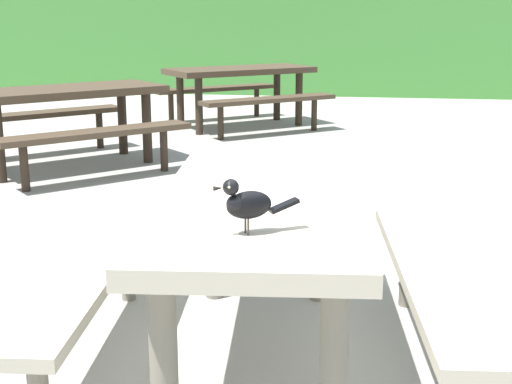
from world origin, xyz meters
The scene contains 5 objects.
hedge_wall centered at (0.00, 10.57, 1.14)m, with size 28.00×1.71×2.28m, color #428438.
picnic_table_foreground centered at (-0.35, 0.15, 0.56)m, with size 1.83×1.86×0.74m.
bird_grackle centered at (-0.32, -0.40, 0.84)m, with size 0.26×0.16×0.18m.
picnic_table_mid_right centered at (-2.69, 3.72, 0.56)m, with size 2.40×2.40×0.74m.
picnic_table_far_centre centered at (-1.48, 6.31, 0.56)m, with size 2.38×2.38×0.74m.
Camera 1 is at (0.04, -2.55, 1.43)m, focal length 50.35 mm.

